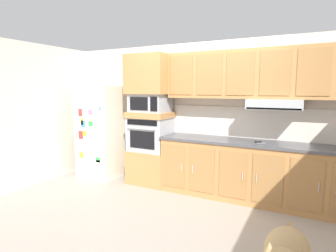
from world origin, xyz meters
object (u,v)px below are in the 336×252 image
Objects in this scene: built_in_oven at (151,134)px; screwdriver at (258,142)px; microwave at (150,103)px; refrigerator at (102,131)px.

screwdriver is (1.89, -0.07, 0.03)m from built_in_oven.
built_in_oven is 1.09× the size of microwave.
refrigerator reaches higher than screwdriver.
built_in_oven is at bearing 177.87° from screwdriver.
built_in_oven is 1.89m from screwdriver.
microwave reaches higher than screwdriver.
screwdriver is at bearing -0.05° from refrigerator.
refrigerator is at bearing -176.43° from built_in_oven.
screwdriver is at bearing -2.13° from built_in_oven.
built_in_oven reaches higher than screwdriver.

